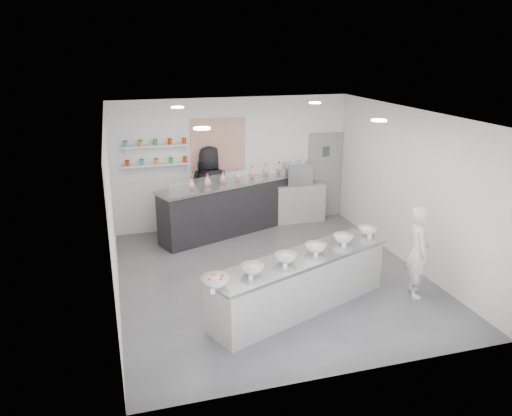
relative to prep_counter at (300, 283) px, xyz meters
The scene contains 26 objects.
floor 1.30m from the prep_counter, 93.74° to the left, with size 6.00×6.00×0.00m, color #515156.
ceiling 2.82m from the prep_counter, 93.74° to the left, with size 6.00×6.00×0.00m, color white.
back_wall 4.34m from the prep_counter, 91.08° to the left, with size 5.50×5.50×0.00m, color white.
left_wall 3.25m from the prep_counter, 156.79° to the left, with size 6.00×6.00×0.00m, color white.
right_wall 3.11m from the prep_counter, 24.43° to the left, with size 6.00×6.00×0.00m, color white.
back_door 4.77m from the prep_counter, 62.04° to the left, with size 0.88×0.04×2.10m, color gray.
pattern_panel 4.47m from the prep_counter, 95.85° to the left, with size 1.25×0.03×1.20m, color #AF4722.
jar_shelf_lower 4.65m from the prep_counter, 113.98° to the left, with size 1.45×0.22×0.04m, color silver.
jar_shelf_upper 4.77m from the prep_counter, 113.98° to the left, with size 1.45×0.22×0.04m, color silver.
preserve_jars 4.71m from the prep_counter, 114.08° to the left, with size 1.45×0.10×0.56m, color #EB2A01, non-canonical shape.
downlight_0 2.94m from the prep_counter, behind, with size 0.24×0.24×0.02m, color white.
downlight_1 2.86m from the prep_counter, ahead, with size 0.24×0.24×0.02m, color white.
downlight_2 4.06m from the prep_counter, 117.74° to the left, with size 0.24×0.24×0.02m, color white.
downlight_3 4.01m from the prep_counter, 64.85° to the left, with size 0.24×0.24×0.02m, color white.
prep_counter is the anchor object (origin of this frame).
back_bar 3.77m from the prep_counter, 91.20° to the left, with size 3.85×0.70×1.19m, color black.
sneeze_guard 3.57m from the prep_counter, 89.31° to the left, with size 3.80×0.02×0.33m, color white.
espresso_ledge 4.26m from the prep_counter, 69.78° to the left, with size 1.30×0.41×0.97m, color #9E9F9A.
espresso_machine 4.31m from the prep_counter, 70.19° to the left, with size 0.62×0.43×0.47m, color #93969E.
cup_stacks 4.20m from the prep_counter, 74.34° to the left, with size 0.24×0.24×0.36m, color #A28067, non-canonical shape.
prep_bowls 0.52m from the prep_counter, ahead, with size 3.60×0.45×0.14m, color white, non-canonical shape.
label_cards 0.70m from the prep_counter, 112.11° to the right, with size 3.31×0.04×0.07m, color white, non-canonical shape.
cookie_bags 3.87m from the prep_counter, 91.20° to the left, with size 2.56×0.16×0.28m, color #FF85E1, non-canonical shape.
woman_prep 2.10m from the prep_counter, ahead, with size 0.58×0.38×1.59m, color silver.
staff_left 4.12m from the prep_counter, 101.73° to the left, with size 0.81×0.63×1.67m, color black.
staff_right 4.11m from the prep_counter, 99.49° to the left, with size 0.96×0.62×1.96m, color black.
Camera 1 is at (-2.62, -7.99, 4.11)m, focal length 35.00 mm.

